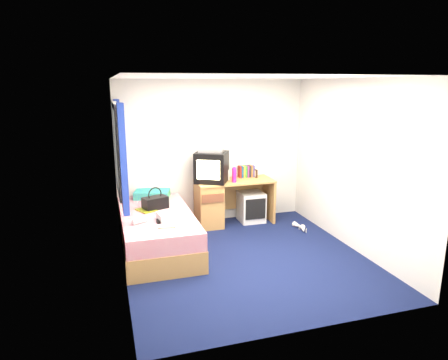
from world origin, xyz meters
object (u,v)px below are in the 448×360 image
object	(u,v)px
pink_water_bottle	(234,175)
remote_control	(158,221)
towel	(169,216)
water_bottle	(140,221)
storage_cube	(251,207)
desk	(219,201)
white_heels	(301,228)
handbag	(155,202)
aerosol_can	(228,175)
bed	(157,231)
magazine	(146,210)
colour_swatch_fan	(167,227)
pillow	(152,194)
vcr	(212,150)
picture_frame	(255,173)
crt_tv	(212,167)

from	to	relation	value
pink_water_bottle	remote_control	distance (m)	1.73
towel	water_bottle	world-z (taller)	towel
storage_cube	water_bottle	xyz separation A→B (m)	(-1.98, -1.10, 0.32)
desk	white_heels	distance (m)	1.42
handbag	towel	distance (m)	0.55
aerosol_can	bed	bearing A→B (deg)	-149.22
magazine	colour_swatch_fan	world-z (taller)	magazine
pink_water_bottle	magazine	distance (m)	1.58
water_bottle	remote_control	xyz separation A→B (m)	(0.24, -0.02, -0.03)
colour_swatch_fan	towel	bearing A→B (deg)	75.00
desk	handbag	bearing A→B (deg)	-154.73
colour_swatch_fan	white_heels	world-z (taller)	colour_swatch_fan
bed	water_bottle	world-z (taller)	water_bottle
pillow	remote_control	xyz separation A→B (m)	(-0.07, -1.19, -0.05)
desk	white_heels	bearing A→B (deg)	-28.59
colour_swatch_fan	bed	bearing A→B (deg)	94.19
pillow	pink_water_bottle	xyz separation A→B (m)	(1.32, -0.20, 0.27)
water_bottle	towel	bearing A→B (deg)	5.92
handbag	white_heels	distance (m)	2.41
vcr	colour_swatch_fan	xyz separation A→B (m)	(-0.97, -1.38, -0.74)
bed	picture_frame	world-z (taller)	picture_frame
crt_tv	picture_frame	distance (m)	0.83
pink_water_bottle	white_heels	distance (m)	1.38
pink_water_bottle	colour_swatch_fan	xyz separation A→B (m)	(-1.31, -1.24, -0.32)
storage_cube	colour_swatch_fan	distance (m)	2.18
vcr	handbag	world-z (taller)	vcr
handbag	water_bottle	xyz separation A→B (m)	(-0.28, -0.58, -0.06)
pillow	pink_water_bottle	distance (m)	1.36
desk	pink_water_bottle	xyz separation A→B (m)	(0.23, -0.14, 0.46)
remote_control	water_bottle	bearing A→B (deg)	179.05
pink_water_bottle	handbag	bearing A→B (deg)	-163.90
desk	water_bottle	world-z (taller)	desk
vcr	pink_water_bottle	world-z (taller)	vcr
picture_frame	colour_swatch_fan	world-z (taller)	picture_frame
bed	pink_water_bottle	bearing A→B (deg)	23.75
pink_water_bottle	remote_control	size ratio (longest dim) A/B	1.43
handbag	colour_swatch_fan	xyz separation A→B (m)	(0.03, -0.85, -0.09)
storage_cube	aerosol_can	size ratio (longest dim) A/B	2.86
picture_frame	aerosol_can	distance (m)	0.52
storage_cube	colour_swatch_fan	bearing A→B (deg)	-140.10
aerosol_can	white_heels	size ratio (longest dim) A/B	0.43
storage_cube	handbag	size ratio (longest dim) A/B	1.29
handbag	crt_tv	bearing A→B (deg)	7.55
pillow	picture_frame	bearing A→B (deg)	1.00
desk	pink_water_bottle	bearing A→B (deg)	-31.63
water_bottle	white_heels	xyz separation A→B (m)	(2.60, 0.45, -0.54)
colour_swatch_fan	vcr	bearing A→B (deg)	54.95
storage_cube	remote_control	distance (m)	2.09
bed	crt_tv	bearing A→B (deg)	36.03
picture_frame	crt_tv	bearing A→B (deg)	178.24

